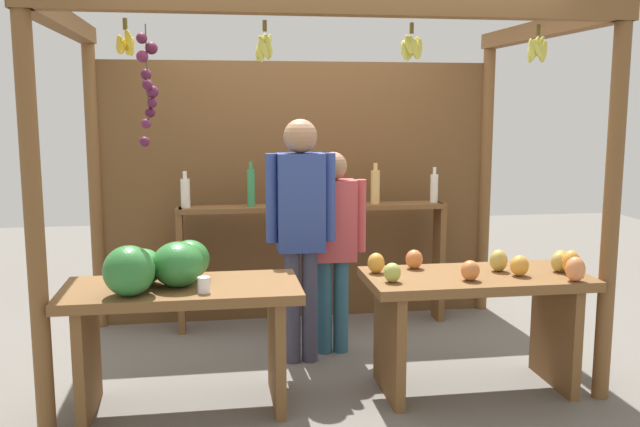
% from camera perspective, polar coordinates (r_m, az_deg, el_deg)
% --- Properties ---
extents(ground_plane, '(12.00, 12.00, 0.00)m').
position_cam_1_polar(ground_plane, '(5.12, -0.34, -11.63)').
color(ground_plane, slate).
rests_on(ground_plane, ground).
extents(market_stall, '(3.39, 2.05, 2.39)m').
position_cam_1_polar(market_stall, '(5.27, -1.15, 4.42)').
color(market_stall, brown).
rests_on(market_stall, ground).
extents(fruit_counter_left, '(1.37, 0.65, 1.03)m').
position_cam_1_polar(fruit_counter_left, '(4.16, -11.96, -6.75)').
color(fruit_counter_left, brown).
rests_on(fruit_counter_left, ground).
extents(fruit_counter_right, '(1.37, 0.66, 0.90)m').
position_cam_1_polar(fruit_counter_right, '(4.49, 12.83, -7.01)').
color(fruit_counter_right, brown).
rests_on(fruit_counter_right, ground).
extents(bottle_shelf_unit, '(2.18, 0.22, 1.36)m').
position_cam_1_polar(bottle_shelf_unit, '(5.62, -0.56, -1.42)').
color(bottle_shelf_unit, brown).
rests_on(bottle_shelf_unit, ground).
extents(vendor_man, '(0.48, 0.23, 1.70)m').
position_cam_1_polar(vendor_man, '(4.76, -1.59, -0.34)').
color(vendor_man, '#404058').
rests_on(vendor_man, ground).
extents(vendor_woman, '(0.48, 0.20, 1.47)m').
position_cam_1_polar(vendor_woman, '(4.98, 1.07, -1.82)').
color(vendor_woman, '#2C5C74').
rests_on(vendor_woman, ground).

